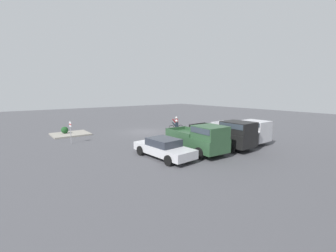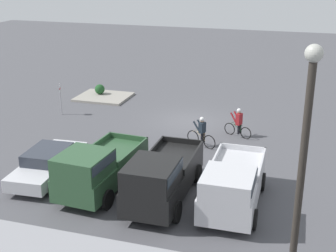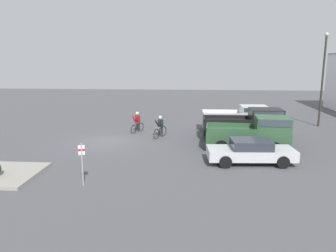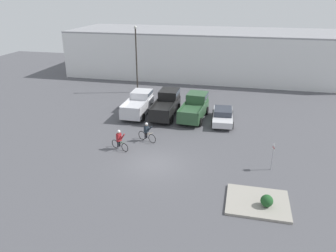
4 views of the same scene
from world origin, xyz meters
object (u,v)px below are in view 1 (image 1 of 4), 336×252
(sedan_0, at_px, (164,148))
(shrub, at_px, (65,130))
(cyclist_1, at_px, (176,124))
(pickup_truck_0, at_px, (243,130))
(pickup_truck_2, at_px, (200,138))
(cyclist_0, at_px, (176,127))
(pickup_truck_1, at_px, (226,134))
(fire_lane_sign, at_px, (71,130))

(sedan_0, bearing_deg, shrub, -75.02)
(cyclist_1, bearing_deg, pickup_truck_0, 97.23)
(pickup_truck_2, relative_size, sedan_0, 1.08)
(pickup_truck_0, height_order, pickup_truck_2, pickup_truck_2)
(sedan_0, height_order, cyclist_1, cyclist_1)
(cyclist_1, bearing_deg, cyclist_0, 50.77)
(pickup_truck_0, xyz_separation_m, cyclist_0, (2.64, -6.10, -0.26))
(cyclist_0, bearing_deg, pickup_truck_1, 88.59)
(sedan_0, distance_m, shrub, 13.29)
(fire_lane_sign, bearing_deg, pickup_truck_2, 127.02)
(pickup_truck_2, bearing_deg, cyclist_0, -115.36)
(fire_lane_sign, relative_size, shrub, 2.86)
(pickup_truck_2, distance_m, fire_lane_sign, 11.17)
(pickup_truck_0, distance_m, pickup_truck_1, 2.82)
(cyclist_1, height_order, shrub, cyclist_1)
(fire_lane_sign, bearing_deg, pickup_truck_1, 136.65)
(pickup_truck_2, distance_m, sedan_0, 2.88)
(pickup_truck_2, relative_size, cyclist_0, 3.07)
(pickup_truck_1, relative_size, shrub, 7.83)
(fire_lane_sign, height_order, shrub, fire_lane_sign)
(pickup_truck_1, xyz_separation_m, sedan_0, (5.60, -0.79, -0.47))
(pickup_truck_0, relative_size, shrub, 7.26)
(sedan_0, relative_size, shrub, 6.88)
(pickup_truck_1, distance_m, cyclist_0, 6.43)
(pickup_truck_1, bearing_deg, cyclist_0, -91.41)
(pickup_truck_0, distance_m, cyclist_0, 6.65)
(sedan_0, xyz_separation_m, cyclist_0, (-5.76, -5.63, 0.12))
(pickup_truck_0, relative_size, fire_lane_sign, 2.54)
(fire_lane_sign, distance_m, shrub, 4.69)
(cyclist_1, bearing_deg, shrub, -25.79)
(sedan_0, bearing_deg, pickup_truck_0, 176.78)
(pickup_truck_0, relative_size, pickup_truck_2, 0.98)
(pickup_truck_1, xyz_separation_m, shrub, (9.04, -13.63, -0.66))
(pickup_truck_1, bearing_deg, fire_lane_sign, -43.35)
(pickup_truck_0, relative_size, cyclist_1, 3.08)
(pickup_truck_0, xyz_separation_m, cyclist_1, (1.02, -8.09, -0.24))
(pickup_truck_0, distance_m, fire_lane_sign, 15.12)
(pickup_truck_0, height_order, sedan_0, pickup_truck_0)
(pickup_truck_2, height_order, cyclist_0, pickup_truck_2)
(pickup_truck_2, relative_size, cyclist_1, 3.15)
(pickup_truck_1, distance_m, fire_lane_sign, 13.15)
(sedan_0, relative_size, cyclist_1, 2.92)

